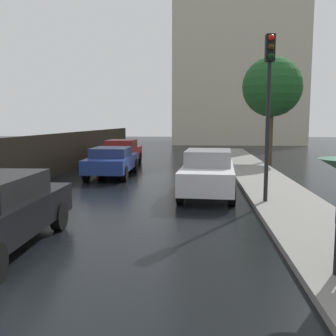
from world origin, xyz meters
The scene contains 6 objects.
car_red_mid_road centered at (-1.97, 17.20, 0.76)m, with size 1.81×4.28×1.47m.
car_white_far_ahead centered at (2.72, 8.87, 0.79)m, with size 1.98×4.49×1.54m.
car_blue_far_lane centered at (-1.53, 12.98, 0.72)m, with size 1.93×4.45×1.34m.
traffic_light centered at (4.40, 7.35, 3.43)m, with size 0.26×0.39×4.80m.
street_tree_far centered at (6.66, 19.16, 4.51)m, with size 3.49×3.49×6.27m.
distant_tower centered at (6.57, 42.30, 15.95)m, with size 14.22×12.06×31.90m.
Camera 1 is at (2.41, -3.93, 2.48)m, focal length 40.64 mm.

